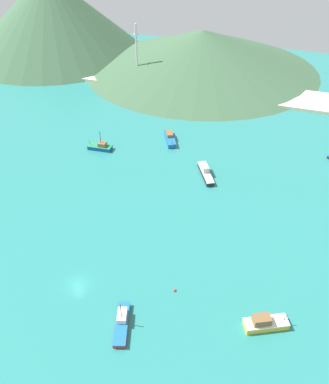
% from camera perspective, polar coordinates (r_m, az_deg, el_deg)
% --- Properties ---
extents(ground, '(260.00, 280.00, 0.50)m').
position_cam_1_polar(ground, '(106.95, -4.40, -1.21)').
color(ground, teal).
extents(fishing_boat_0, '(6.87, 10.29, 2.98)m').
position_cam_1_polar(fishing_boat_0, '(132.03, 0.77, 7.57)').
color(fishing_boat_0, '#1E5BA8').
rests_on(fishing_boat_0, ground).
extents(fishing_boat_2, '(7.12, 10.61, 2.87)m').
position_cam_1_polar(fishing_boat_2, '(115.70, 5.76, 2.78)').
color(fishing_boat_2, '#232328').
rests_on(fishing_boat_2, ground).
extents(fishing_boat_3, '(7.66, 3.56, 6.18)m').
position_cam_1_polar(fishing_boat_3, '(128.86, -8.96, 6.28)').
color(fishing_boat_3, '#14478C').
rests_on(fishing_boat_3, ground).
extents(fishing_boat_5, '(8.61, 6.21, 2.92)m').
position_cam_1_polar(fishing_boat_5, '(81.11, 13.87, -17.37)').
color(fishing_boat_5, gold).
rests_on(fishing_boat_5, ground).
extents(fishing_boat_8, '(5.16, 9.85, 5.62)m').
position_cam_1_polar(fishing_boat_8, '(79.83, -6.00, -17.68)').
color(fishing_boat_8, red).
rests_on(fishing_boat_8, ground).
extents(buoy_0, '(0.65, 0.65, 0.65)m').
position_cam_1_polar(buoy_0, '(84.83, 1.43, -13.60)').
color(buoy_0, red).
rests_on(buoy_0, ground).
extents(beach_strip, '(247.00, 17.91, 1.20)m').
position_cam_1_polar(beach_strip, '(170.85, 5.83, 14.35)').
color(beach_strip, beige).
rests_on(beach_strip, ground).
extents(hill_west, '(86.78, 86.78, 35.75)m').
position_cam_1_polar(hill_west, '(215.31, -15.58, 22.88)').
color(hill_west, '#3D6042').
rests_on(hill_west, ground).
extents(hill_central, '(103.34, 103.34, 16.91)m').
position_cam_1_polar(hill_central, '(189.49, 5.31, 19.19)').
color(hill_central, '#3D6042').
rests_on(hill_central, ground).
extents(radio_tower, '(2.33, 1.86, 23.27)m').
position_cam_1_polar(radio_tower, '(174.37, -3.93, 18.86)').
color(radio_tower, silver).
rests_on(radio_tower, ground).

